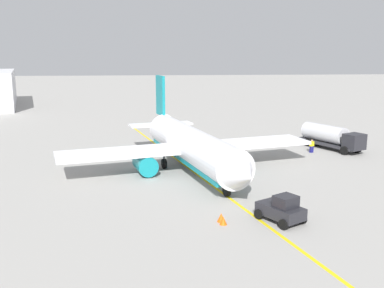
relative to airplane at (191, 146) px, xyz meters
The scene contains 8 objects.
ground_plane 2.72m from the airplane, 14.97° to the left, with size 400.00×400.00×0.00m, color #9E9B96.
airplane is the anchor object (origin of this frame).
fuel_tanker 21.61m from the airplane, 115.10° to the left, with size 9.99×6.67×3.15m.
pushback_tug 17.00m from the airplane, 19.74° to the left, with size 4.12×3.71×2.20m.
refueling_worker 17.93m from the airplane, 113.85° to the left, with size 0.54×0.62×1.71m.
safety_cone_nose 16.33m from the airplane, ahead, with size 0.57×0.57×0.63m, color #F2590F.
safety_cone_wingtip 15.75m from the airplane, ahead, with size 0.62×0.62×0.69m, color #F2590F.
taxi_line_marking 2.72m from the airplane, 14.97° to the left, with size 61.93×0.30×0.01m, color yellow.
Camera 1 is at (47.05, -3.94, 12.86)m, focal length 41.61 mm.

